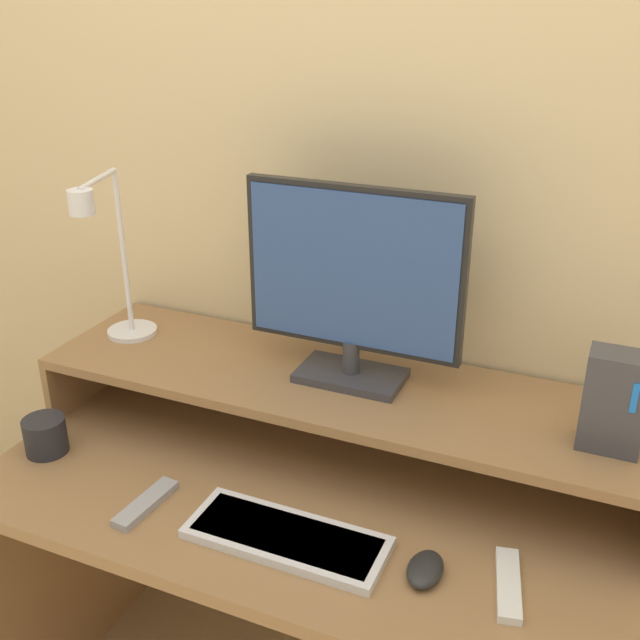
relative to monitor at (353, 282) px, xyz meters
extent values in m
cube|color=beige|center=(-0.02, 0.20, 0.16)|extent=(6.00, 0.05, 2.50)
cube|color=olive|center=(-0.02, -0.18, -0.40)|extent=(1.33, 0.68, 0.03)
cube|color=olive|center=(-0.67, -0.18, -0.75)|extent=(0.03, 0.68, 0.67)
cube|color=olive|center=(-0.67, -0.02, -0.32)|extent=(0.02, 0.36, 0.14)
cube|color=olive|center=(-0.02, -0.02, -0.23)|extent=(1.33, 0.36, 0.02)
cube|color=#38383D|center=(0.00, 0.00, -0.21)|extent=(0.23, 0.13, 0.02)
cylinder|color=#38383D|center=(0.00, 0.00, -0.17)|extent=(0.04, 0.04, 0.07)
cube|color=black|center=(0.00, 0.00, 0.03)|extent=(0.46, 0.02, 0.34)
cube|color=#2D4C8C|center=(0.00, -0.01, 0.03)|extent=(0.44, 0.01, 0.32)
cylinder|color=silver|center=(-0.57, 0.00, -0.22)|extent=(0.12, 0.12, 0.01)
cylinder|color=silver|center=(-0.57, 0.00, -0.02)|extent=(0.01, 0.01, 0.39)
cylinder|color=silver|center=(-0.55, -0.08, 0.18)|extent=(0.06, 0.17, 0.01)
cylinder|color=silver|center=(-0.52, -0.17, 0.15)|extent=(0.05, 0.05, 0.05)
cube|color=#3D3D42|center=(0.52, -0.05, -0.13)|extent=(0.11, 0.07, 0.19)
cube|color=#1972F2|center=(0.55, -0.09, -0.09)|extent=(0.01, 0.00, 0.06)
cube|color=silver|center=(0.01, -0.35, -0.38)|extent=(0.38, 0.14, 0.02)
cube|color=#AFAFB3|center=(0.01, -0.35, -0.37)|extent=(0.35, 0.11, 0.01)
ellipsoid|color=black|center=(0.27, -0.33, -0.37)|extent=(0.06, 0.10, 0.03)
cube|color=#99999E|center=(-0.29, -0.37, -0.38)|extent=(0.05, 0.16, 0.02)
cube|color=white|center=(0.41, -0.30, -0.38)|extent=(0.07, 0.17, 0.02)
cylinder|color=#232328|center=(-0.60, -0.29, -0.35)|extent=(0.09, 0.09, 0.08)
camera|label=1|loc=(0.50, -1.32, 0.55)|focal=42.00mm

